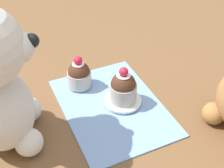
{
  "coord_description": "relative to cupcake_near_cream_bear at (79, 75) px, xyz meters",
  "views": [
    {
      "loc": [
        -0.39,
        0.18,
        0.4
      ],
      "look_at": [
        0.0,
        0.0,
        0.06
      ],
      "focal_mm": 50.0,
      "sensor_mm": 36.0,
      "label": 1
    }
  ],
  "objects": [
    {
      "name": "saucer_plate",
      "position": [
        -0.08,
        -0.06,
        -0.02
      ],
      "size": [
        0.07,
        0.07,
        0.01
      ],
      "primitive_type": "cylinder",
      "color": "white",
      "rests_on": "knitted_placemat"
    },
    {
      "name": "cupcake_near_tan_bear",
      "position": [
        -0.08,
        -0.06,
        0.01
      ],
      "size": [
        0.05,
        0.05,
        0.07
      ],
      "color": "#B2ADA3",
      "rests_on": "saucer_plate"
    },
    {
      "name": "cupcake_near_cream_bear",
      "position": [
        0.0,
        0.0,
        0.0
      ],
      "size": [
        0.05,
        0.05,
        0.07
      ],
      "color": "#B2ADA3",
      "rests_on": "knitted_placemat"
    },
    {
      "name": "knitted_placemat",
      "position": [
        -0.08,
        -0.03,
        -0.03
      ],
      "size": [
        0.25,
        0.18,
        0.01
      ],
      "primitive_type": "cube",
      "color": "#7A9ED1",
      "rests_on": "ground_plane"
    },
    {
      "name": "ground_plane",
      "position": [
        -0.08,
        -0.03,
        -0.03
      ],
      "size": [
        4.0,
        4.0,
        0.0
      ],
      "primitive_type": "plane",
      "color": "brown"
    }
  ]
}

